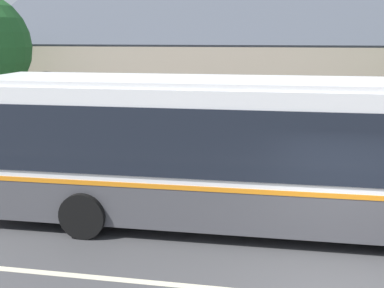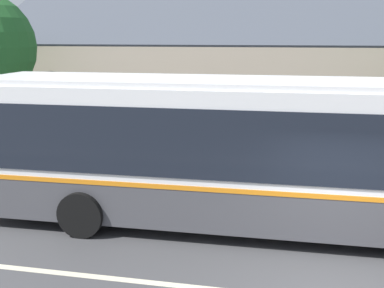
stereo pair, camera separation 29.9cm
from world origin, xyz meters
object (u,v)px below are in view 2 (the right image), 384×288
object	(u,v)px
transit_bus	(241,150)
bench_down_street	(194,167)
bench_by_building	(76,158)
bike_rack	(2,147)

from	to	relation	value
transit_bus	bench_down_street	world-z (taller)	transit_bus
bench_by_building	bike_rack	world-z (taller)	bench_by_building
bench_by_building	bench_down_street	distance (m)	3.76
bench_by_building	bench_down_street	bearing A→B (deg)	-4.98
bench_by_building	bike_rack	distance (m)	2.76
transit_bus	bench_by_building	size ratio (longest dim) A/B	7.74
bench_down_street	bike_rack	distance (m)	6.51
bench_down_street	bike_rack	size ratio (longest dim) A/B	1.42
transit_bus	bench_down_street	bearing A→B (deg)	121.13
bike_rack	bench_by_building	bearing A→B (deg)	-6.67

